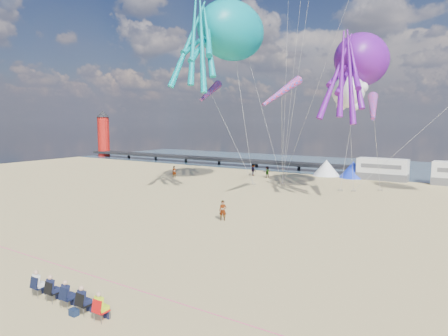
{
  "coord_description": "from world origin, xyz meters",
  "views": [
    {
      "loc": [
        17.32,
        -18.42,
        8.29
      ],
      "look_at": [
        1.58,
        6.0,
        4.81
      ],
      "focal_mm": 32.0,
      "sensor_mm": 36.0,
      "label": 1
    }
  ],
  "objects_px": {
    "windsock_left": "(210,92)",
    "motorhome_0": "(382,169)",
    "lighthouse": "(104,137)",
    "windsock_right": "(282,92)",
    "cooler_navy": "(74,312)",
    "kite_panda": "(348,91)",
    "spectator_row": "(68,293)",
    "sandbag_b": "(340,190)",
    "kite_octopus_purple": "(362,60)",
    "sandbag_d": "(380,190)",
    "tent_white": "(326,168)",
    "sandbag_e": "(282,184)",
    "kite_octopus_teal": "(231,31)",
    "standing_person": "(223,210)",
    "windsock_mid": "(373,107)",
    "tent_blue": "(353,169)",
    "sandbag_c": "(354,191)",
    "beachgoer_4": "(267,172)",
    "beachgoer_2": "(253,170)",
    "sandbag_a": "(253,185)",
    "beachgoer_5": "(174,172)"
  },
  "relations": [
    {
      "from": "lighthouse",
      "to": "beachgoer_4",
      "type": "relative_size",
      "value": 5.48
    },
    {
      "from": "motorhome_0",
      "to": "standing_person",
      "type": "xyz_separation_m",
      "value": [
        -6.35,
        -31.18,
        -0.66
      ]
    },
    {
      "from": "beachgoer_2",
      "to": "sandbag_b",
      "type": "xyz_separation_m",
      "value": [
        15.0,
        -6.15,
        -0.8
      ]
    },
    {
      "from": "spectator_row",
      "to": "lighthouse",
      "type": "bearing_deg",
      "value": 138.31
    },
    {
      "from": "tent_white",
      "to": "sandbag_e",
      "type": "xyz_separation_m",
      "value": [
        -1.91,
        -11.59,
        -1.09
      ]
    },
    {
      "from": "beachgoer_2",
      "to": "beachgoer_4",
      "type": "relative_size",
      "value": 1.11
    },
    {
      "from": "lighthouse",
      "to": "standing_person",
      "type": "height_order",
      "value": "lighthouse"
    },
    {
      "from": "spectator_row",
      "to": "beachgoer_5",
      "type": "bearing_deg",
      "value": 123.23
    },
    {
      "from": "sandbag_e",
      "to": "windsock_left",
      "type": "relative_size",
      "value": 0.07
    },
    {
      "from": "spectator_row",
      "to": "tent_blue",
      "type": "bearing_deg",
      "value": 90.41
    },
    {
      "from": "standing_person",
      "to": "sandbag_c",
      "type": "distance_m",
      "value": 20.12
    },
    {
      "from": "windsock_left",
      "to": "motorhome_0",
      "type": "bearing_deg",
      "value": 21.48
    },
    {
      "from": "beachgoer_4",
      "to": "sandbag_a",
      "type": "bearing_deg",
      "value": 31.59
    },
    {
      "from": "motorhome_0",
      "to": "sandbag_a",
      "type": "height_order",
      "value": "motorhome_0"
    },
    {
      "from": "beachgoer_5",
      "to": "beachgoer_4",
      "type": "bearing_deg",
      "value": -18.06
    },
    {
      "from": "spectator_row",
      "to": "kite_octopus_teal",
      "type": "distance_m",
      "value": 37.19
    },
    {
      "from": "motorhome_0",
      "to": "tent_white",
      "type": "height_order",
      "value": "motorhome_0"
    },
    {
      "from": "windsock_mid",
      "to": "sandbag_d",
      "type": "bearing_deg",
      "value": 80.35
    },
    {
      "from": "standing_person",
      "to": "windsock_right",
      "type": "xyz_separation_m",
      "value": [
        0.85,
        9.35,
        10.23
      ]
    },
    {
      "from": "beachgoer_5",
      "to": "kite_octopus_teal",
      "type": "height_order",
      "value": "kite_octopus_teal"
    },
    {
      "from": "spectator_row",
      "to": "kite_panda",
      "type": "relative_size",
      "value": 1.04
    },
    {
      "from": "motorhome_0",
      "to": "sandbag_d",
      "type": "distance_m",
      "value": 9.68
    },
    {
      "from": "spectator_row",
      "to": "standing_person",
      "type": "height_order",
      "value": "standing_person"
    },
    {
      "from": "kite_octopus_teal",
      "to": "beachgoer_2",
      "type": "bearing_deg",
      "value": 86.87
    },
    {
      "from": "beachgoer_4",
      "to": "kite_panda",
      "type": "height_order",
      "value": "kite_panda"
    },
    {
      "from": "kite_octopus_purple",
      "to": "windsock_left",
      "type": "relative_size",
      "value": 1.7
    },
    {
      "from": "lighthouse",
      "to": "sandbag_c",
      "type": "distance_m",
      "value": 63.41
    },
    {
      "from": "kite_octopus_purple",
      "to": "windsock_right",
      "type": "bearing_deg",
      "value": -132.06
    },
    {
      "from": "sandbag_b",
      "to": "kite_octopus_purple",
      "type": "relative_size",
      "value": 0.04
    },
    {
      "from": "tent_white",
      "to": "sandbag_a",
      "type": "bearing_deg",
      "value": -108.99
    },
    {
      "from": "tent_white",
      "to": "spectator_row",
      "type": "height_order",
      "value": "tent_white"
    },
    {
      "from": "sandbag_e",
      "to": "beachgoer_2",
      "type": "bearing_deg",
      "value": 142.39
    },
    {
      "from": "tent_blue",
      "to": "sandbag_e",
      "type": "xyz_separation_m",
      "value": [
        -5.91,
        -11.59,
        -1.09
      ]
    },
    {
      "from": "tent_blue",
      "to": "standing_person",
      "type": "height_order",
      "value": "tent_blue"
    },
    {
      "from": "sandbag_d",
      "to": "kite_octopus_purple",
      "type": "height_order",
      "value": "kite_octopus_purple"
    },
    {
      "from": "standing_person",
      "to": "kite_octopus_purple",
      "type": "relative_size",
      "value": 0.14
    },
    {
      "from": "sandbag_c",
      "to": "kite_panda",
      "type": "xyz_separation_m",
      "value": [
        -0.13,
        -3.14,
        11.24
      ]
    },
    {
      "from": "sandbag_d",
      "to": "windsock_left",
      "type": "height_order",
      "value": "windsock_left"
    },
    {
      "from": "cooler_navy",
      "to": "kite_panda",
      "type": "bearing_deg",
      "value": 86.67
    },
    {
      "from": "motorhome_0",
      "to": "windsock_left",
      "type": "bearing_deg",
      "value": -142.8
    },
    {
      "from": "sandbag_c",
      "to": "windsock_left",
      "type": "distance_m",
      "value": 22.08
    },
    {
      "from": "kite_panda",
      "to": "kite_octopus_teal",
      "type": "bearing_deg",
      "value": -153.88
    },
    {
      "from": "sandbag_b",
      "to": "tent_blue",
      "type": "bearing_deg",
      "value": 98.3
    },
    {
      "from": "lighthouse",
      "to": "sandbag_c",
      "type": "height_order",
      "value": "lighthouse"
    },
    {
      "from": "kite_octopus_purple",
      "to": "windsock_mid",
      "type": "distance_m",
      "value": 7.75
    },
    {
      "from": "sandbag_e",
      "to": "kite_octopus_purple",
      "type": "bearing_deg",
      "value": -6.48
    },
    {
      "from": "lighthouse",
      "to": "windsock_right",
      "type": "bearing_deg",
      "value": -24.56
    },
    {
      "from": "standing_person",
      "to": "beachgoer_2",
      "type": "relative_size",
      "value": 0.93
    },
    {
      "from": "cooler_navy",
      "to": "windsock_mid",
      "type": "xyz_separation_m",
      "value": [
        5.13,
        30.54,
        9.43
      ]
    },
    {
      "from": "lighthouse",
      "to": "sandbag_b",
      "type": "height_order",
      "value": "lighthouse"
    }
  ]
}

